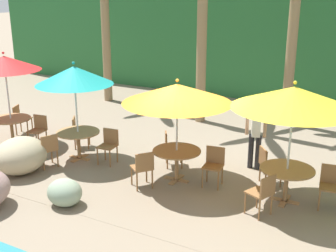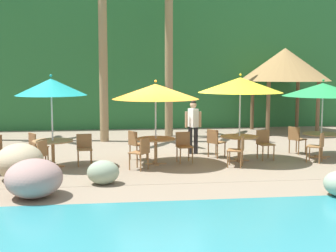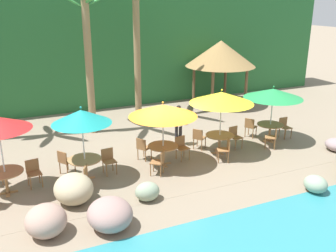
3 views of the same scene
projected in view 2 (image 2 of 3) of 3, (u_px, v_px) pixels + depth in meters
ground_plane at (160, 162)px, 13.40m from camera, size 120.00×120.00×0.00m
terrace_deck at (160, 162)px, 13.40m from camera, size 18.00×5.20×0.01m
foliage_backdrop at (139, 63)px, 21.91m from camera, size 28.00×2.40×6.00m
rock_seawall at (203, 172)px, 10.33m from camera, size 16.76×3.87×0.87m
umbrella_teal at (51, 87)px, 12.49m from camera, size 1.92×1.92×2.53m
dining_table_teal at (53, 145)px, 12.67m from camera, size 1.10×1.10×0.74m
chair_teal_seaward at (84, 147)px, 12.95m from camera, size 0.46×0.46×0.87m
chair_teal_inland at (36, 145)px, 13.26m from camera, size 0.59×0.59×0.87m
chair_teal_left at (39, 154)px, 11.85m from camera, size 0.56×0.56×0.87m
umbrella_orange at (156, 92)px, 12.88m from camera, size 2.43×2.43×2.38m
dining_table_orange at (156, 143)px, 13.05m from camera, size 1.10×1.10×0.74m
chair_orange_seaward at (184, 145)px, 13.36m from camera, size 0.47×0.48×0.87m
chair_orange_inland at (136, 143)px, 13.66m from camera, size 0.58×0.58×0.87m
chair_orange_left at (142, 151)px, 12.29m from camera, size 0.60×0.59×0.87m
umbrella_yellow at (240, 85)px, 13.31m from camera, size 2.43×2.43×2.55m
dining_table_yellow at (239, 140)px, 13.50m from camera, size 1.10×1.10×0.74m
chair_yellow_seaward at (264, 142)px, 13.82m from camera, size 0.47×0.48×0.87m
chair_yellow_inland at (215, 141)px, 14.06m from camera, size 0.59×0.59×0.87m
chair_yellow_left at (239, 149)px, 12.67m from camera, size 0.56×0.55×0.87m
umbrella_green at (323, 90)px, 13.90m from camera, size 2.41×2.41×2.38m
dining_table_green at (321, 138)px, 14.07m from camera, size 1.10×1.10×0.74m
chair_green_inland at (296, 138)px, 14.70m from camera, size 0.58×0.58×0.87m
chair_green_left at (318, 145)px, 13.31m from camera, size 0.59×0.59×0.87m
palm_tree_second at (102, 23)px, 16.91m from camera, size 3.71×3.66×6.42m
palm_tree_third at (168, 22)px, 18.26m from camera, size 3.79×3.74×6.75m
palapa_hut at (285, 65)px, 19.70m from camera, size 3.84×3.84×3.58m
waiter_in_white at (193, 123)px, 14.67m from camera, size 0.52×0.39×1.70m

